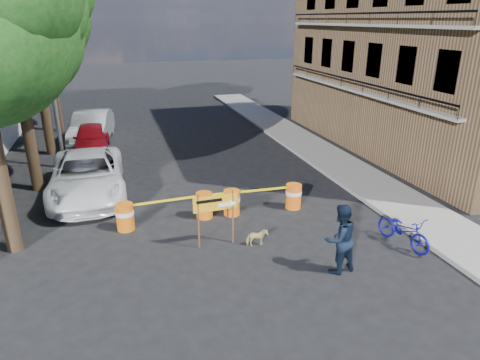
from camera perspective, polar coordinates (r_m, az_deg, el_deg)
ground at (r=12.91m, az=1.85°, el=-9.15°), size 120.00×120.00×0.00m
sidewalk_east at (r=20.30m, az=13.18°, el=1.92°), size 2.40×40.00×0.15m
apartment_building at (r=24.29m, az=24.57°, el=17.97°), size 8.00×16.00×12.00m
tree_mid_a at (r=17.88m, az=-28.11°, el=17.08°), size 5.25×5.00×8.68m
tree_mid_b at (r=22.82m, az=-26.17°, el=19.48°), size 5.67×5.40×9.62m
tree_far at (r=27.78m, az=-24.52°, el=18.55°), size 5.04×4.80×8.84m
streetlamp at (r=20.34m, az=-23.84°, el=13.24°), size 1.25×0.18×8.00m
barrel_far_left at (r=14.29m, az=-15.09°, el=-4.69°), size 0.58×0.58×0.90m
barrel_mid_left at (r=14.67m, az=-4.77°, el=-3.30°), size 0.58×0.58×0.90m
barrel_mid_right at (r=14.84m, az=-1.11°, el=-2.95°), size 0.58×0.58×0.90m
barrel_far_right at (r=15.47m, az=7.14°, el=-2.10°), size 0.58×0.58×0.90m
detour_sign at (r=12.58m, az=-2.54°, el=-3.56°), size 1.35×0.26×1.73m
pedestrian at (r=11.70m, az=13.18°, el=-7.66°), size 1.07×0.90×1.95m
bicycle at (r=13.59m, az=21.21°, el=-4.54°), size 0.87×1.13×1.91m
dog at (r=12.95m, az=2.29°, el=-7.70°), size 0.64×0.31×0.54m
suv_white at (r=17.36m, az=-19.69°, el=0.59°), size 2.72×5.86×1.62m
sedan_red at (r=23.23m, az=-19.19°, el=5.31°), size 1.74×4.19×1.42m
sedan_silver at (r=25.00m, az=-19.13°, el=6.69°), size 2.49×5.37×1.70m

